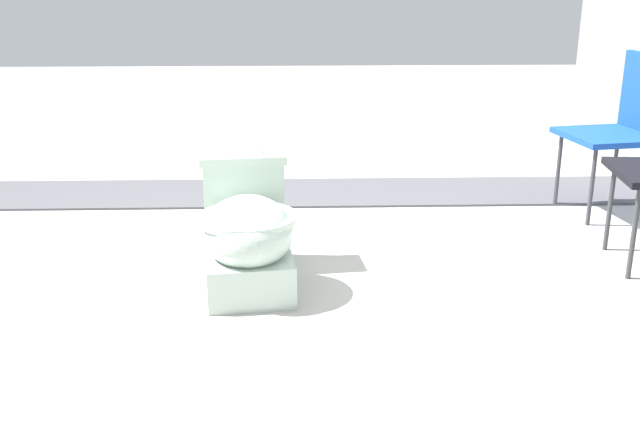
{
  "coord_description": "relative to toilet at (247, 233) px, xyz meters",
  "views": [
    {
      "loc": [
        3.05,
        0.34,
        1.26
      ],
      "look_at": [
        0.16,
        0.42,
        0.3
      ],
      "focal_mm": 42.0,
      "sensor_mm": 36.0,
      "label": 1
    }
  ],
  "objects": [
    {
      "name": "ground_plane",
      "position": [
        -0.16,
        -0.13,
        -0.22
      ],
      "size": [
        14.0,
        14.0,
        0.0
      ],
      "primitive_type": "plane",
      "color": "#A8A59E"
    },
    {
      "name": "gravel_strip",
      "position": [
        -1.28,
        0.37,
        -0.21
      ],
      "size": [
        0.56,
        8.0,
        0.01
      ],
      "primitive_type": "cube",
      "color": "#4C4C51",
      "rests_on": "ground"
    },
    {
      "name": "toilet",
      "position": [
        0.0,
        0.0,
        0.0
      ],
      "size": [
        0.67,
        0.45,
        0.52
      ],
      "rotation": [
        0.0,
        0.0,
        0.12
      ],
      "color": "#B2C6B7",
      "rests_on": "ground"
    },
    {
      "name": "folding_chair_left",
      "position": [
        -0.89,
        1.93,
        0.29
      ],
      "size": [
        0.51,
        0.51,
        0.83
      ],
      "rotation": [
        0.0,
        0.0,
        -1.4
      ],
      "color": "#1947B2",
      "rests_on": "ground"
    }
  ]
}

